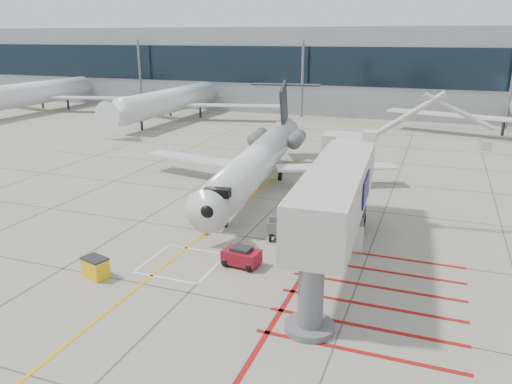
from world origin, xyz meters
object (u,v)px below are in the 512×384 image
(jet_bridge, at_px, (336,202))
(pushback_tug, at_px, (242,256))
(spill_bin, at_px, (95,267))
(regional_jet, at_px, (251,149))

(jet_bridge, xyz_separation_m, pushback_tug, (-4.94, -1.67, -3.33))
(jet_bridge, relative_size, spill_bin, 14.71)
(pushback_tug, bearing_deg, jet_bridge, 24.32)
(spill_bin, bearing_deg, jet_bridge, 42.44)
(regional_jet, distance_m, jet_bridge, 14.04)
(regional_jet, relative_size, pushback_tug, 14.71)
(regional_jet, bearing_deg, jet_bridge, -56.35)
(regional_jet, relative_size, spill_bin, 22.70)
(jet_bridge, bearing_deg, regional_jet, 127.18)
(regional_jet, bearing_deg, spill_bin, -106.34)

